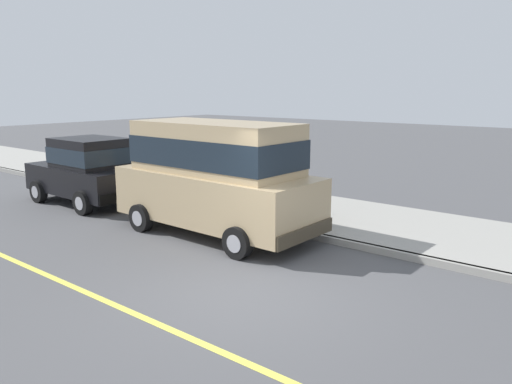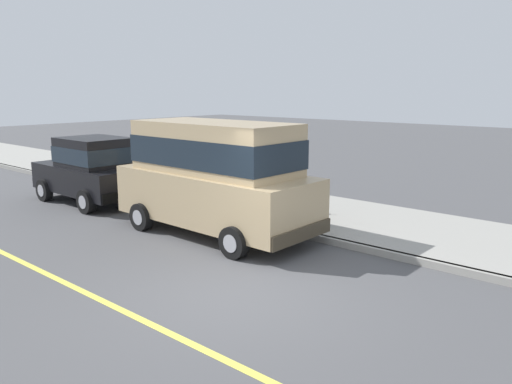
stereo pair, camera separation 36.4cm
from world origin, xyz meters
The scene contains 8 objects.
ground_plane centered at (0.00, 0.00, 0.00)m, with size 80.00×80.00×0.00m, color #4C4C4F.
curb centered at (3.20, 0.00, 0.07)m, with size 0.16×64.00×0.14m, color gray.
sidewalk centered at (5.00, 0.00, 0.07)m, with size 3.60×64.00×0.14m, color #99968E.
lane_centre_line centered at (-1.60, 0.00, 0.00)m, with size 0.12×57.60×0.01m, color #E0D64C.
car_tan_van centered at (2.16, 2.70, 1.39)m, with size 2.19×4.93×2.52m.
car_black_hatchback centered at (2.12, 7.64, 0.98)m, with size 1.98×3.82×1.88m.
dog_brown centered at (4.64, 1.91, 0.43)m, with size 0.40×0.71×0.49m.
fire_hydrant centered at (3.65, 5.07, 0.48)m, with size 0.34×0.24×0.72m.
Camera 2 is at (-5.54, -5.13, 3.23)m, focal length 35.13 mm.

